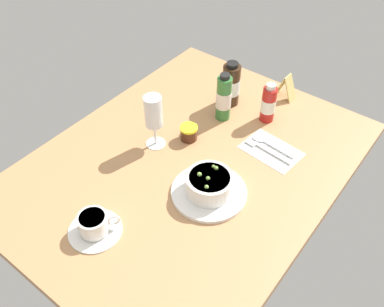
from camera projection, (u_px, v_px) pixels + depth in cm
name	position (u px, v px, depth cm)	size (l,w,h in cm)	color
ground_plane	(189.00, 165.00, 131.66)	(110.00, 84.00, 3.00)	#B27F51
porridge_bowl	(209.00, 186.00, 119.08)	(21.76, 21.76, 7.78)	white
cutlery_setting	(270.00, 149.00, 134.29)	(13.98, 19.10, 0.90)	white
coffee_cup	(94.00, 225.00, 110.07)	(14.34, 14.34, 6.11)	white
wine_glass	(154.00, 114.00, 128.20)	(6.38, 6.38, 18.41)	white
jam_jar	(189.00, 133.00, 136.70)	(5.74, 5.74, 4.89)	#492313
sauce_bottle_red	(268.00, 104.00, 141.07)	(4.92, 4.92, 14.36)	#B21E19
sauce_bottle_green	(224.00, 98.00, 140.79)	(5.12, 5.12, 17.40)	#337233
sauce_bottle_brown	(231.00, 85.00, 147.16)	(6.35, 6.35, 16.40)	#382314
menu_card	(286.00, 87.00, 151.72)	(4.66, 7.17, 9.19)	tan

